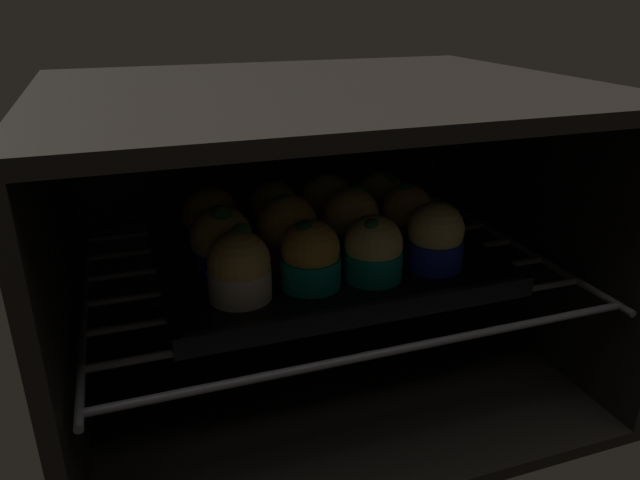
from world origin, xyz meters
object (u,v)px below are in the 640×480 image
(muffin_row2_col1, at_px, (275,212))
(muffin_row2_col2, at_px, (326,205))
(muffin_row1_col0, at_px, (222,242))
(muffin_row0_col1, at_px, (310,256))
(muffin_row0_col0, at_px, (239,268))
(muffin_row2_col3, at_px, (380,200))
(muffin_row1_col3, at_px, (406,216))
(muffin_row0_col2, at_px, (373,251))
(muffin_row0_col3, at_px, (435,238))
(muffin_row1_col2, at_px, (351,222))
(muffin_row2_col0, at_px, (211,219))
(muffin_row1_col1, at_px, (287,231))
(baking_tray, at_px, (320,259))

(muffin_row2_col1, xyz_separation_m, muffin_row2_col2, (0.07, -0.00, 0.00))
(muffin_row1_col0, xyz_separation_m, muffin_row2_col2, (0.15, 0.08, 0.00))
(muffin_row0_col1, xyz_separation_m, muffin_row2_col1, (0.00, 0.15, -0.00))
(muffin_row2_col2, bearing_deg, muffin_row0_col0, -134.67)
(muffin_row0_col1, bearing_deg, muffin_row2_col3, 45.14)
(muffin_row1_col3, distance_m, muffin_row2_col3, 0.08)
(muffin_row0_col0, distance_m, muffin_row2_col3, 0.27)
(muffin_row0_col0, distance_m, muffin_row1_col0, 0.07)
(muffin_row0_col2, bearing_deg, muffin_row0_col3, 2.80)
(muffin_row0_col1, relative_size, muffin_row0_col2, 1.03)
(muffin_row0_col3, bearing_deg, muffin_row0_col1, 179.78)
(muffin_row0_col0, relative_size, muffin_row1_col3, 0.98)
(muffin_row0_col3, xyz_separation_m, muffin_row1_col2, (-0.07, 0.07, 0.00))
(muffin_row0_col0, height_order, muffin_row0_col1, muffin_row0_col0)
(muffin_row0_col3, bearing_deg, muffin_row1_col0, 162.78)
(muffin_row0_col2, relative_size, muffin_row2_col0, 0.99)
(muffin_row1_col1, distance_m, muffin_row2_col0, 0.11)
(muffin_row1_col0, height_order, muffin_row2_col2, muffin_row1_col0)
(muffin_row1_col3, distance_m, muffin_row2_col0, 0.24)
(muffin_row2_col1, distance_m, muffin_row2_col3, 0.15)
(muffin_row0_col1, bearing_deg, muffin_row2_col0, 118.59)
(muffin_row2_col3, bearing_deg, baking_tray, -145.54)
(muffin_row1_col0, xyz_separation_m, muffin_row2_col1, (0.08, 0.08, -0.00))
(baking_tray, height_order, muffin_row1_col1, muffin_row1_col1)
(muffin_row2_col3, bearing_deg, muffin_row0_col3, -89.89)
(baking_tray, relative_size, muffin_row1_col3, 4.79)
(muffin_row1_col3, distance_m, muffin_row2_col1, 0.17)
(muffin_row0_col0, xyz_separation_m, muffin_row0_col1, (0.08, 0.00, 0.00))
(muffin_row1_col0, bearing_deg, muffin_row1_col1, -2.11)
(muffin_row0_col1, distance_m, muffin_row2_col0, 0.17)
(muffin_row0_col0, height_order, muffin_row1_col1, muffin_row1_col1)
(muffin_row0_col0, relative_size, muffin_row2_col2, 1.01)
(muffin_row0_col3, distance_m, muffin_row2_col3, 0.15)
(muffin_row0_col0, bearing_deg, muffin_row1_col3, 18.30)
(muffin_row0_col3, bearing_deg, muffin_row1_col1, 156.05)
(baking_tray, distance_m, muffin_row1_col1, 0.06)
(muffin_row2_col0, relative_size, muffin_row2_col1, 1.03)
(muffin_row0_col0, relative_size, muffin_row1_col1, 0.94)
(muffin_row0_col2, bearing_deg, muffin_row2_col3, 63.06)
(muffin_row0_col2, height_order, muffin_row2_col1, muffin_row0_col2)
(muffin_row1_col0, bearing_deg, muffin_row2_col3, 18.85)
(muffin_row1_col3, bearing_deg, muffin_row1_col2, -179.66)
(muffin_row1_col0, bearing_deg, muffin_row2_col2, 26.55)
(muffin_row0_col1, xyz_separation_m, muffin_row2_col0, (-0.08, 0.15, -0.00))
(muffin_row1_col1, bearing_deg, muffin_row0_col3, -23.95)
(baking_tray, bearing_deg, muffin_row2_col1, 113.27)
(muffin_row1_col1, bearing_deg, muffin_row1_col3, 1.63)
(muffin_row0_col1, distance_m, muffin_row2_col3, 0.21)
(muffin_row0_col3, bearing_deg, baking_tray, 147.46)
(muffin_row2_col1, bearing_deg, muffin_row1_col3, -28.12)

